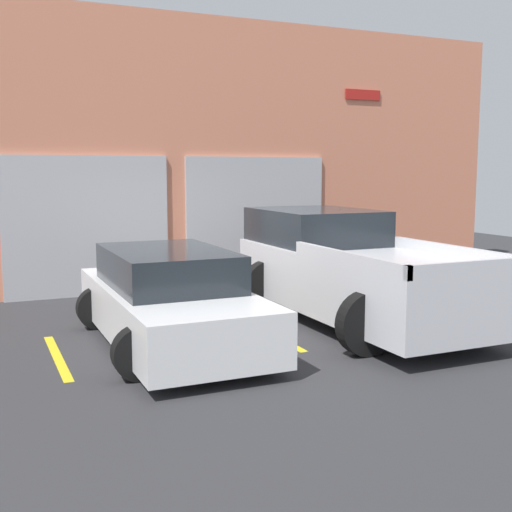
{
  "coord_description": "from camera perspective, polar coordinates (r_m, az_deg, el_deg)",
  "views": [
    {
      "loc": [
        -3.94,
        -9.48,
        2.41
      ],
      "look_at": [
        0.0,
        -0.55,
        1.1
      ],
      "focal_mm": 45.0,
      "sensor_mm": 36.0,
      "label": 1
    }
  ],
  "objects": [
    {
      "name": "shophouse_building",
      "position": [
        13.37,
        -6.78,
        8.85
      ],
      "size": [
        15.17,
        0.68,
        5.48
      ],
      "color": "#D17A5B",
      "rests_on": "ground"
    },
    {
      "name": "parking_stripe_far_left",
      "position": [
        8.81,
        -17.24,
        -8.55
      ],
      "size": [
        0.12,
        2.2,
        0.01
      ],
      "primitive_type": "cube",
      "color": "gold",
      "rests_on": "ground"
    },
    {
      "name": "parking_stripe_centre",
      "position": [
        11.21,
        15.51,
        -5.04
      ],
      "size": [
        0.12,
        2.2,
        0.01
      ],
      "primitive_type": "cube",
      "color": "gold",
      "rests_on": "ground"
    },
    {
      "name": "sedan_white",
      "position": [
        8.97,
        -7.71,
        -3.91
      ],
      "size": [
        2.15,
        4.3,
        1.32
      ],
      "color": "white",
      "rests_on": "ground"
    },
    {
      "name": "ground_plane",
      "position": [
        10.55,
        -1.22,
        -5.57
      ],
      "size": [
        28.0,
        28.0,
        0.0
      ],
      "primitive_type": "plane",
      "color": "#2D2D30"
    },
    {
      "name": "parking_stripe_left",
      "position": [
        9.61,
        1.21,
        -6.85
      ],
      "size": [
        0.12,
        2.2,
        0.01
      ],
      "primitive_type": "cube",
      "color": "gold",
      "rests_on": "ground"
    },
    {
      "name": "pickup_truck",
      "position": [
        10.39,
        8.24,
        -1.2
      ],
      "size": [
        2.55,
        5.02,
        1.73
      ],
      "color": "silver",
      "rests_on": "ground"
    }
  ]
}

